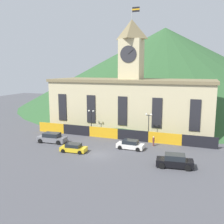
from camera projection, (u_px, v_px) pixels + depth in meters
ground_plane at (98, 155)px, 38.73m from camera, size 160.00×160.00×0.00m
civic_building at (131, 101)px, 54.37m from camera, size 34.67×12.19×25.73m
banner_fence at (118, 134)px, 47.26m from camera, size 35.33×0.12×2.01m
hillside_backdrop at (164, 67)px, 94.17m from camera, size 106.09×106.09×28.28m
street_lamp_center at (91, 117)px, 49.64m from camera, size 1.26×0.36×5.14m
street_lamp_right at (149, 121)px, 45.64m from camera, size 1.26×0.36×5.17m
car_black_suv at (175, 161)px, 33.77m from camera, size 5.10×2.83×1.80m
car_yellow_coupe at (74, 148)px, 40.10m from camera, size 4.33×2.40×1.35m
car_gray_pickup at (52, 138)px, 45.25m from camera, size 5.45×2.71×1.75m
car_white_taxi at (130, 145)px, 41.54m from camera, size 4.54×2.20×1.50m
pedestrian at (154, 141)px, 43.11m from camera, size 0.50×0.50×1.71m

